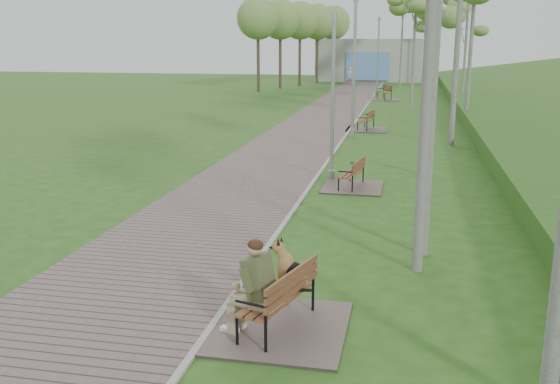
# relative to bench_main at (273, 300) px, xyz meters

# --- Properties ---
(ground) EXTENTS (120.00, 120.00, 0.00)m
(ground) POSITION_rel_bench_main_xyz_m (-0.85, 3.68, -0.45)
(ground) COLOR #245215
(ground) RESTS_ON ground
(walkway) EXTENTS (3.50, 67.00, 0.04)m
(walkway) POSITION_rel_bench_main_xyz_m (-2.60, 25.18, -0.43)
(walkway) COLOR #655752
(walkway) RESTS_ON ground
(kerb) EXTENTS (0.10, 67.00, 0.05)m
(kerb) POSITION_rel_bench_main_xyz_m (-0.85, 25.18, -0.43)
(kerb) COLOR #999993
(kerb) RESTS_ON ground
(building_north) EXTENTS (10.00, 5.20, 4.00)m
(building_north) POSITION_rel_bench_main_xyz_m (-2.35, 54.65, 1.54)
(building_north) COLOR #9E9E99
(building_north) RESTS_ON ground
(bench_main) EXTENTS (1.84, 2.05, 1.61)m
(bench_main) POSITION_rel_bench_main_xyz_m (0.00, 0.00, 0.00)
(bench_main) COLOR #655752
(bench_main) RESTS_ON ground
(bench_second) EXTENTS (1.60, 1.78, 0.98)m
(bench_second) POSITION_rel_bench_main_xyz_m (0.26, 8.80, -0.27)
(bench_second) COLOR #655752
(bench_second) RESTS_ON ground
(bench_third) EXTENTS (1.75, 1.95, 1.08)m
(bench_third) POSITION_rel_bench_main_xyz_m (-0.16, 20.13, -0.25)
(bench_third) COLOR #655752
(bench_third) RESTS_ON ground
(bench_far) EXTENTS (1.94, 2.16, 1.19)m
(bench_far) POSITION_rel_bench_main_xyz_m (-0.00, 34.78, -0.23)
(bench_far) COLOR #655752
(bench_far) RESTS_ON ground
(lamp_post_near) EXTENTS (0.18, 0.18, 4.64)m
(lamp_post_near) POSITION_rel_bench_main_xyz_m (-0.41, 9.73, 1.72)
(lamp_post_near) COLOR #9A9CA1
(lamp_post_near) RESTS_ON ground
(lamp_post_second) EXTENTS (0.22, 0.22, 5.64)m
(lamp_post_second) POSITION_rel_bench_main_xyz_m (-0.54, 17.72, 2.18)
(lamp_post_second) COLOR #9A9CA1
(lamp_post_second) RESTS_ON ground
(lamp_post_third) EXTENTS (0.21, 0.21, 5.49)m
(lamp_post_third) POSITION_rel_bench_main_xyz_m (-0.71, 38.83, 2.12)
(lamp_post_third) COLOR #9A9CA1
(lamp_post_third) RESTS_ON ground
(pedestrian_near) EXTENTS (0.55, 0.38, 1.48)m
(pedestrian_near) POSITION_rel_bench_main_xyz_m (-3.73, 49.81, 0.29)
(pedestrian_near) COLOR silver
(pedestrian_near) RESTS_ON ground
(birch_far_a) EXTENTS (2.28, 2.28, 7.00)m
(birch_far_a) POSITION_rel_bench_main_xyz_m (4.78, 31.49, 5.04)
(birch_far_a) COLOR silver
(birch_far_a) RESTS_ON ground
(birch_distant_b) EXTENTS (2.39, 2.39, 7.47)m
(birch_distant_b) POSITION_rel_bench_main_xyz_m (2.84, 50.56, 5.41)
(birch_distant_b) COLOR silver
(birch_distant_b) RESTS_ON ground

